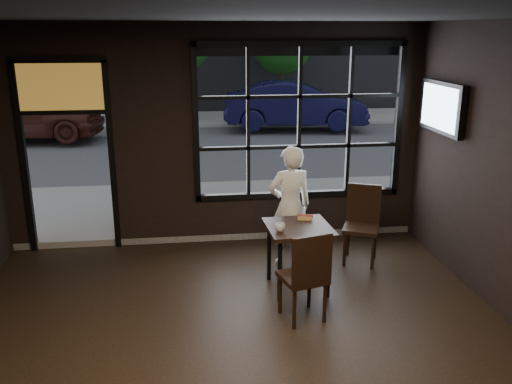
{
  "coord_description": "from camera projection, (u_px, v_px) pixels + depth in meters",
  "views": [
    {
      "loc": [
        -0.41,
        -4.2,
        3.09
      ],
      "look_at": [
        0.4,
        2.2,
        1.15
      ],
      "focal_mm": 38.0,
      "sensor_mm": 36.0,
      "label": 1
    }
  ],
  "objects": [
    {
      "name": "ceiling",
      "position": [
        240.0,
        12.0,
        4.0
      ],
      "size": [
        6.0,
        7.0,
        0.02
      ],
      "primitive_type": "cube",
      "color": "black",
      "rests_on": "ground"
    },
    {
      "name": "cafe_table",
      "position": [
        298.0,
        257.0,
        6.63
      ],
      "size": [
        0.81,
        0.81,
        0.83
      ],
      "primitive_type": "cube",
      "rotation": [
        0.0,
        0.0,
        0.06
      ],
      "color": "black",
      "rests_on": "floor"
    },
    {
      "name": "man",
      "position": [
        290.0,
        206.0,
        7.23
      ],
      "size": [
        0.65,
        0.48,
        1.65
      ],
      "primitive_type": "imported",
      "rotation": [
        0.0,
        0.0,
        3.29
      ],
      "color": "white",
      "rests_on": "floor"
    },
    {
      "name": "chair_window",
      "position": [
        361.0,
        226.0,
        7.35
      ],
      "size": [
        0.61,
        0.61,
        1.06
      ],
      "primitive_type": "cube",
      "rotation": [
        0.0,
        0.0,
        -0.41
      ],
      "color": "black",
      "rests_on": "floor"
    },
    {
      "name": "window_frame",
      "position": [
        299.0,
        122.0,
        7.88
      ],
      "size": [
        3.06,
        0.12,
        2.28
      ],
      "primitive_type": "cube",
      "color": "black",
      "rests_on": "ground"
    },
    {
      "name": "floor",
      "position": [
        243.0,
        384.0,
        4.93
      ],
      "size": [
        6.0,
        7.0,
        0.02
      ],
      "primitive_type": "cube",
      "color": "black",
      "rests_on": "ground"
    },
    {
      "name": "tv",
      "position": [
        442.0,
        107.0,
        7.14
      ],
      "size": [
        0.13,
        1.15,
        0.67
      ],
      "primitive_type": "cube",
      "color": "black",
      "rests_on": "wall_right"
    },
    {
      "name": "stained_transom",
      "position": [
        61.0,
        86.0,
        7.32
      ],
      "size": [
        1.2,
        0.06,
        0.7
      ],
      "primitive_type": "cube",
      "color": "orange",
      "rests_on": "ground"
    },
    {
      "name": "cup",
      "position": [
        280.0,
        227.0,
        6.33
      ],
      "size": [
        0.16,
        0.16,
        0.1
      ],
      "primitive_type": "imported",
      "rotation": [
        0.0,
        0.0,
        0.31
      ],
      "color": "silver",
      "rests_on": "cafe_table"
    },
    {
      "name": "tree_left",
      "position": [
        176.0,
        39.0,
        17.84
      ],
      "size": [
        2.33,
        2.33,
        3.97
      ],
      "color": "#332114",
      "rests_on": "street_asphalt"
    },
    {
      "name": "tree_right",
      "position": [
        282.0,
        43.0,
        19.24
      ],
      "size": [
        2.17,
        2.17,
        3.71
      ],
      "color": "#332114",
      "rests_on": "street_asphalt"
    },
    {
      "name": "street_asphalt",
      "position": [
        195.0,
        93.0,
        27.73
      ],
      "size": [
        60.0,
        41.0,
        0.04
      ],
      "primitive_type": "cube",
      "color": "#545456",
      "rests_on": "ground"
    },
    {
      "name": "hotdog",
      "position": [
        305.0,
        217.0,
        6.72
      ],
      "size": [
        0.21,
        0.12,
        0.06
      ],
      "primitive_type": null,
      "rotation": [
        0.0,
        0.0,
        -0.24
      ],
      "color": "tan",
      "rests_on": "cafe_table"
    },
    {
      "name": "maroon_car",
      "position": [
        20.0,
        111.0,
        15.23
      ],
      "size": [
        4.72,
        2.2,
        1.56
      ],
      "primitive_type": "imported",
      "rotation": [
        0.0,
        0.0,
        1.49
      ],
      "color": "#471D18",
      "rests_on": "street_asphalt"
    },
    {
      "name": "chair_near",
      "position": [
        303.0,
        274.0,
        5.91
      ],
      "size": [
        0.56,
        0.56,
        1.05
      ],
      "primitive_type": "cube",
      "rotation": [
        0.0,
        0.0,
        3.4
      ],
      "color": "black",
      "rests_on": "floor"
    },
    {
      "name": "navy_car",
      "position": [
        295.0,
        105.0,
        16.97
      ],
      "size": [
        4.59,
        2.06,
        1.46
      ],
      "primitive_type": "imported",
      "rotation": [
        0.0,
        0.0,
        1.45
      ],
      "color": "black",
      "rests_on": "street_asphalt"
    }
  ]
}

